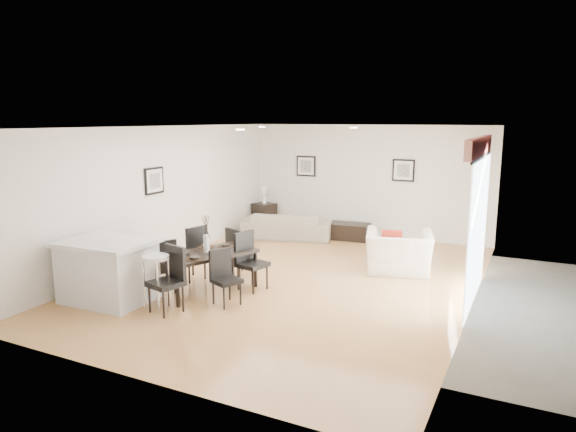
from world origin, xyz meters
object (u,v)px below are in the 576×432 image
at_px(dining_chair_enear, 224,274).
at_px(kitchen_island, 108,270).
at_px(bar_stool, 156,263).
at_px(sofa, 287,226).
at_px(dining_chair_wfar, 193,250).
at_px(side_table, 264,216).
at_px(dining_chair_head, 170,275).
at_px(armchair, 399,252).
at_px(dining_table, 207,256).
at_px(dining_chair_efar, 249,257).
at_px(dining_chair_foot, 237,249).
at_px(dining_chair_wnear, 163,264).
at_px(coffee_table, 349,231).

distance_m(dining_chair_enear, kitchen_island, 1.84).
bearing_deg(dining_chair_enear, bar_stool, 157.29).
bearing_deg(bar_stool, kitchen_island, 180.00).
xyz_separation_m(sofa, dining_chair_wfar, (-0.03, -3.66, 0.24)).
height_order(dining_chair_wfar, dining_chair_enear, dining_chair_wfar).
xyz_separation_m(side_table, bar_stool, (1.43, -5.92, 0.40)).
distance_m(dining_chair_enear, dining_chair_head, 0.82).
distance_m(armchair, dining_table, 3.58).
xyz_separation_m(dining_chair_wfar, bar_stool, (0.39, -1.44, 0.18)).
height_order(dining_chair_efar, dining_chair_foot, dining_chair_efar).
distance_m(dining_chair_wfar, dining_chair_efar, 1.11).
bearing_deg(armchair, dining_chair_wfar, 18.73).
relative_size(sofa, dining_chair_foot, 2.41).
bearing_deg(kitchen_island, dining_chair_enear, 20.33).
distance_m(dining_chair_wfar, dining_chair_head, 1.47).
bearing_deg(dining_chair_wfar, bar_stool, 30.80).
bearing_deg(dining_chair_enear, dining_chair_wfar, 80.41).
bearing_deg(dining_chair_foot, dining_chair_enear, 133.20).
bearing_deg(dining_chair_enear, kitchen_island, 136.03).
relative_size(armchair, side_table, 1.82).
bearing_deg(dining_table, dining_chair_head, -65.67).
xyz_separation_m(dining_table, bar_stool, (-0.16, -1.06, 0.13)).
bearing_deg(dining_chair_head, dining_chair_enear, 62.84).
relative_size(dining_chair_efar, side_table, 1.49).
xyz_separation_m(dining_chair_enear, dining_chair_head, (-0.55, -0.61, 0.07)).
bearing_deg(side_table, dining_chair_wnear, -79.06).
xyz_separation_m(armchair, dining_chair_head, (-2.56, -3.45, 0.16)).
relative_size(dining_chair_enear, bar_stool, 1.01).
xyz_separation_m(dining_chair_enear, coffee_table, (0.28, 4.99, -0.29)).
xyz_separation_m(dining_chair_head, kitchen_island, (-1.16, -0.08, -0.05)).
distance_m(dining_chair_efar, side_table, 4.93).
bearing_deg(bar_stool, dining_chair_efar, 64.07).
bearing_deg(coffee_table, armchair, -56.14).
distance_m(dining_chair_wfar, dining_chair_foot, 0.81).
distance_m(armchair, kitchen_island, 5.13).
distance_m(sofa, bar_stool, 5.13).
bearing_deg(dining_table, dining_chair_efar, 60.01).
height_order(dining_chair_wnear, dining_chair_head, dining_chair_head).
xyz_separation_m(armchair, dining_chair_efar, (-2.03, -2.05, 0.16)).
relative_size(armchair, dining_chair_foot, 1.35).
height_order(sofa, armchair, armchair).
distance_m(sofa, dining_chair_foot, 3.09).
bearing_deg(dining_chair_wnear, kitchen_island, -11.80).
height_order(dining_chair_wnear, dining_chair_foot, dining_chair_wnear).
bearing_deg(bar_stool, dining_chair_wnear, 122.97).
bearing_deg(dining_chair_foot, armchair, -130.92).
bearing_deg(armchair, kitchen_island, 28.53).
xyz_separation_m(sofa, kitchen_island, (-0.61, -5.10, 0.19)).
xyz_separation_m(armchair, bar_stool, (-2.75, -3.53, 0.34)).
bearing_deg(bar_stool, dining_chair_wfar, 105.19).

